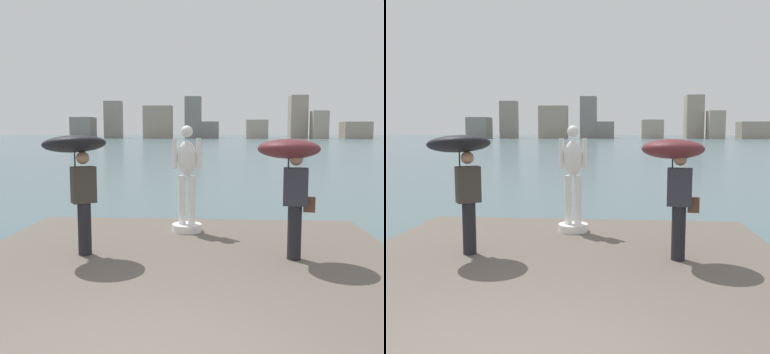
{
  "view_description": "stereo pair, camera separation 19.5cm",
  "coord_description": "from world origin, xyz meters",
  "views": [
    {
      "loc": [
        0.56,
        -3.17,
        2.47
      ],
      "look_at": [
        0.0,
        5.27,
        1.55
      ],
      "focal_mm": 40.02,
      "sensor_mm": 36.0,
      "label": 1
    },
    {
      "loc": [
        0.75,
        -3.16,
        2.47
      ],
      "look_at": [
        0.0,
        5.27,
        1.55
      ],
      "focal_mm": 40.02,
      "sensor_mm": 36.0,
      "label": 2
    }
  ],
  "objects": [
    {
      "name": "onlooker_right",
      "position": [
        1.68,
        3.7,
        1.95
      ],
      "size": [
        1.13,
        1.15,
        1.97
      ],
      "color": "black",
      "rests_on": "pier"
    },
    {
      "name": "pier",
      "position": [
        0.0,
        1.86,
        0.2
      ],
      "size": [
        7.13,
        9.72,
        0.4
      ],
      "primitive_type": "cube",
      "color": "#60564C",
      "rests_on": "ground"
    },
    {
      "name": "ground_plane",
      "position": [
        0.0,
        40.0,
        0.0
      ],
      "size": [
        400.0,
        400.0,
        0.0
      ],
      "primitive_type": "plane",
      "color": "#4C666B"
    },
    {
      "name": "statue_white_figure",
      "position": [
        -0.12,
        5.47,
        1.35
      ],
      "size": [
        0.61,
        0.61,
        2.17
      ],
      "color": "white",
      "rests_on": "pier"
    },
    {
      "name": "onlooker_left",
      "position": [
        -1.78,
        3.67,
        1.99
      ],
      "size": [
        1.43,
        1.44,
        2.05
      ],
      "color": "black",
      "rests_on": "pier"
    },
    {
      "name": "distant_skyline",
      "position": [
        0.0,
        137.51,
        4.98
      ],
      "size": [
        94.85,
        13.72,
        13.9
      ],
      "color": "gray",
      "rests_on": "ground"
    }
  ]
}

